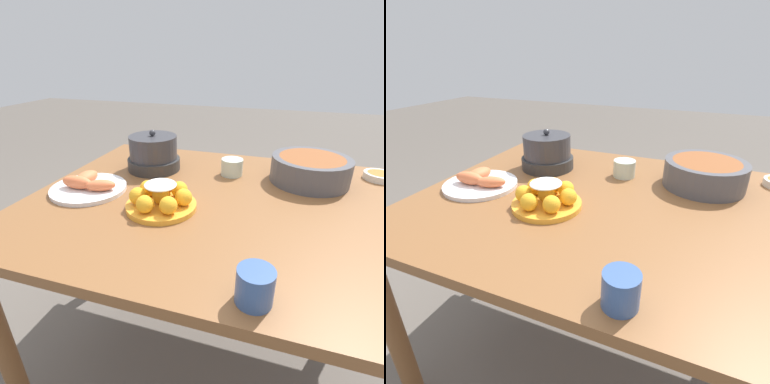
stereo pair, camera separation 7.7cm
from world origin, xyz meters
The scene contains 8 objects.
ground_plane centered at (0.00, 0.00, 0.00)m, with size 12.00×12.00×0.00m, color #5B544C.
dining_table centered at (0.00, 0.00, 0.61)m, with size 1.21×0.94×0.71m.
cake_plate centered at (-0.16, -0.11, 0.74)m, with size 0.21×0.21×0.08m.
serving_bowl centered at (0.27, 0.24, 0.76)m, with size 0.27×0.27×0.09m.
seafood_platter centered at (-0.44, -0.07, 0.73)m, with size 0.25×0.25×0.06m.
cup_near centered at (0.15, -0.40, 0.74)m, with size 0.07×0.07×0.07m.
cup_far centered at (-0.01, 0.22, 0.74)m, with size 0.08×0.08×0.06m.
warming_pot centered at (-0.31, 0.19, 0.77)m, with size 0.21×0.21×0.16m.
Camera 2 is at (0.24, -0.81, 1.13)m, focal length 28.00 mm.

